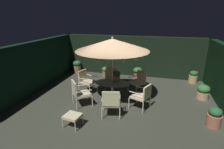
% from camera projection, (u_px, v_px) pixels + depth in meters
% --- Properties ---
extents(ground_plane, '(8.12, 7.24, 0.02)m').
position_uv_depth(ground_plane, '(118.00, 101.00, 7.17)').
color(ground_plane, '#3A3D31').
extents(hedge_backdrop_rear, '(8.12, 0.30, 2.22)m').
position_uv_depth(hedge_backdrop_rear, '(132.00, 56.00, 9.99)').
color(hedge_backdrop_rear, black).
rests_on(hedge_backdrop_rear, ground_plane).
extents(hedge_backdrop_left, '(0.30, 7.24, 2.22)m').
position_uv_depth(hedge_backdrop_left, '(32.00, 68.00, 7.76)').
color(hedge_backdrop_left, black).
rests_on(hedge_backdrop_left, ground_plane).
extents(patio_dining_table, '(1.46, 0.96, 0.71)m').
position_uv_depth(patio_dining_table, '(112.00, 87.00, 7.24)').
color(patio_dining_table, silver).
rests_on(patio_dining_table, ground_plane).
extents(patio_umbrella, '(2.82, 2.82, 2.54)m').
position_uv_depth(patio_umbrella, '(112.00, 45.00, 6.69)').
color(patio_umbrella, silver).
rests_on(patio_umbrella, ground_plane).
extents(centerpiece_planter, '(0.38, 0.38, 0.48)m').
position_uv_depth(centerpiece_planter, '(116.00, 75.00, 7.24)').
color(centerpiece_planter, '#A16340').
rests_on(centerpiece_planter, patio_dining_table).
extents(patio_chair_north, '(0.82, 0.82, 0.93)m').
position_uv_depth(patio_chair_north, '(139.00, 80.00, 7.89)').
color(patio_chair_north, silver).
rests_on(patio_chair_north, ground_plane).
extents(patio_chair_northeast, '(0.76, 0.76, 0.91)m').
position_uv_depth(patio_chair_northeast, '(111.00, 76.00, 8.53)').
color(patio_chair_northeast, silver).
rests_on(patio_chair_northeast, ground_plane).
extents(patio_chair_east, '(0.77, 0.73, 0.98)m').
position_uv_depth(patio_chair_east, '(86.00, 80.00, 7.90)').
color(patio_chair_east, silver).
rests_on(patio_chair_east, ground_plane).
extents(patio_chair_southeast, '(0.89, 0.89, 1.00)m').
position_uv_depth(patio_chair_southeast, '(79.00, 92.00, 6.67)').
color(patio_chair_southeast, beige).
rests_on(patio_chair_southeast, ground_plane).
extents(patio_chair_south, '(0.74, 0.73, 0.99)m').
position_uv_depth(patio_chair_south, '(111.00, 102.00, 5.91)').
color(patio_chair_south, beige).
rests_on(patio_chair_south, ground_plane).
extents(patio_chair_southwest, '(0.79, 0.79, 0.95)m').
position_uv_depth(patio_chair_southwest, '(143.00, 95.00, 6.44)').
color(patio_chair_southwest, silver).
rests_on(patio_chair_southwest, ground_plane).
extents(ottoman_footrest, '(0.55, 0.51, 0.39)m').
position_uv_depth(ottoman_footrest, '(73.00, 116.00, 5.45)').
color(ottoman_footrest, beige).
rests_on(ottoman_footrest, ground_plane).
extents(potted_plant_back_right, '(0.49, 0.49, 0.61)m').
position_uv_depth(potted_plant_back_right, '(203.00, 92.00, 7.29)').
color(potted_plant_back_right, tan).
rests_on(potted_plant_back_right, ground_plane).
extents(potted_plant_right_near, '(0.43, 0.43, 0.63)m').
position_uv_depth(potted_plant_right_near, '(193.00, 77.00, 9.03)').
color(potted_plant_right_near, tan).
rests_on(potted_plant_right_near, ground_plane).
extents(potted_plant_left_far, '(0.41, 0.42, 0.52)m').
position_uv_depth(potted_plant_left_far, '(106.00, 71.00, 10.10)').
color(potted_plant_left_far, '#8E6B55').
rests_on(potted_plant_left_far, ground_plane).
extents(potted_plant_right_far, '(0.43, 0.43, 0.64)m').
position_uv_depth(potted_plant_right_far, '(214.00, 117.00, 5.46)').
color(potted_plant_right_far, '#AF634D').
rests_on(potted_plant_right_far, ground_plane).
extents(potted_plant_left_near, '(0.47, 0.47, 0.64)m').
position_uv_depth(potted_plant_left_near, '(138.00, 73.00, 9.56)').
color(potted_plant_left_near, '#B06050').
rests_on(potted_plant_left_near, ground_plane).
extents(potted_plant_front_corner, '(0.50, 0.50, 0.72)m').
position_uv_depth(potted_plant_front_corner, '(77.00, 66.00, 10.69)').
color(potted_plant_front_corner, olive).
rests_on(potted_plant_front_corner, ground_plane).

